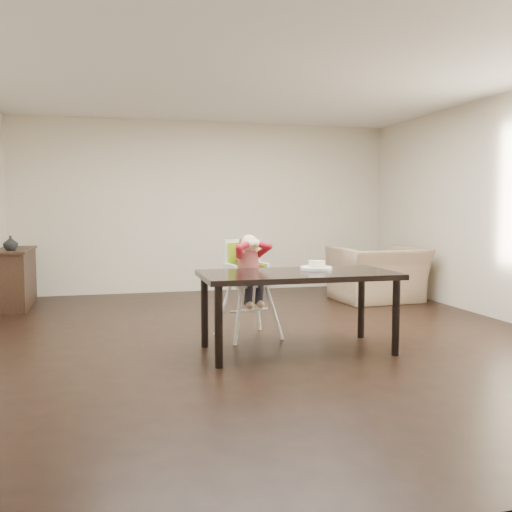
{
  "coord_description": "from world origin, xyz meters",
  "views": [
    {
      "loc": [
        -1.52,
        -5.58,
        1.35
      ],
      "look_at": [
        -0.09,
        0.0,
        0.86
      ],
      "focal_mm": 40.0,
      "sensor_mm": 36.0,
      "label": 1
    }
  ],
  "objects_px": {
    "dining_table": "(298,280)",
    "sideboard": "(15,278)",
    "high_chair": "(247,265)",
    "armchair": "(378,265)"
  },
  "relations": [
    {
      "from": "armchair",
      "to": "sideboard",
      "type": "bearing_deg",
      "value": -11.69
    },
    {
      "from": "high_chair",
      "to": "sideboard",
      "type": "xyz_separation_m",
      "value": [
        -2.63,
        2.5,
        -0.36
      ]
    },
    {
      "from": "high_chair",
      "to": "armchair",
      "type": "distance_m",
      "value": 2.93
    },
    {
      "from": "high_chair",
      "to": "sideboard",
      "type": "height_order",
      "value": "high_chair"
    },
    {
      "from": "high_chair",
      "to": "armchair",
      "type": "xyz_separation_m",
      "value": [
        2.35,
        1.73,
        -0.23
      ]
    },
    {
      "from": "dining_table",
      "to": "sideboard",
      "type": "relative_size",
      "value": 1.43
    },
    {
      "from": "armchair",
      "to": "dining_table",
      "type": "bearing_deg",
      "value": 47.24
    },
    {
      "from": "high_chair",
      "to": "armchair",
      "type": "height_order",
      "value": "high_chair"
    },
    {
      "from": "dining_table",
      "to": "sideboard",
      "type": "distance_m",
      "value": 4.36
    },
    {
      "from": "dining_table",
      "to": "sideboard",
      "type": "height_order",
      "value": "sideboard"
    }
  ]
}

